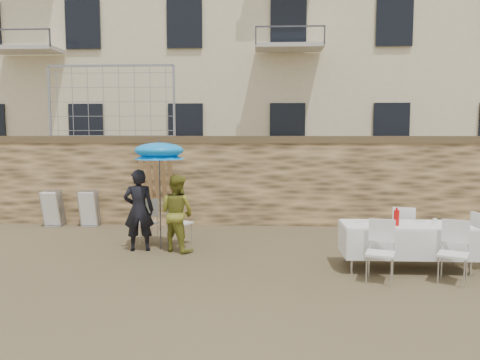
{
  "coord_description": "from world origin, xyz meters",
  "views": [
    {
      "loc": [
        0.84,
        -6.78,
        2.28
      ],
      "look_at": [
        0.4,
        2.2,
        1.4
      ],
      "focal_mm": 35.0,
      "sensor_mm": 36.0,
      "label": 1
    }
  ],
  "objects_px": {
    "table_chair_back": "(403,232)",
    "couple_chair_right": "(180,222)",
    "man_suit": "(139,210)",
    "table_chair_front_right": "(453,253)",
    "couple_chair_left": "(146,221)",
    "chair_stack_left": "(56,207)",
    "umbrella": "(159,154)",
    "banquet_table": "(406,227)",
    "chair_stack_right": "(91,207)",
    "soda_bottle": "(396,218)",
    "table_chair_front_left": "(380,252)",
    "woman_dress": "(177,213)"
  },
  "relations": [
    {
      "from": "table_chair_back",
      "to": "couple_chair_right",
      "type": "bearing_deg",
      "value": 4.49
    },
    {
      "from": "man_suit",
      "to": "table_chair_front_right",
      "type": "distance_m",
      "value": 5.63
    },
    {
      "from": "couple_chair_left",
      "to": "table_chair_back",
      "type": "height_order",
      "value": "same"
    },
    {
      "from": "table_chair_front_right",
      "to": "chair_stack_left",
      "type": "xyz_separation_m",
      "value": [
        -8.1,
        4.22,
        -0.02
      ]
    },
    {
      "from": "umbrella",
      "to": "banquet_table",
      "type": "bearing_deg",
      "value": -14.38
    },
    {
      "from": "umbrella",
      "to": "chair_stack_right",
      "type": "relative_size",
      "value": 2.19
    },
    {
      "from": "soda_bottle",
      "to": "table_chair_front_right",
      "type": "distance_m",
      "value": 1.02
    },
    {
      "from": "umbrella",
      "to": "table_chair_front_left",
      "type": "xyz_separation_m",
      "value": [
        3.83,
        -1.89,
        -1.42
      ]
    },
    {
      "from": "table_chair_back",
      "to": "chair_stack_right",
      "type": "bearing_deg",
      "value": -6.41
    },
    {
      "from": "umbrella",
      "to": "couple_chair_right",
      "type": "relative_size",
      "value": 2.1
    },
    {
      "from": "couple_chair_right",
      "to": "woman_dress",
      "type": "bearing_deg",
      "value": 121.88
    },
    {
      "from": "woman_dress",
      "to": "table_chair_front_right",
      "type": "bearing_deg",
      "value": -172.29
    },
    {
      "from": "woman_dress",
      "to": "couple_chair_left",
      "type": "distance_m",
      "value": 0.97
    },
    {
      "from": "couple_chair_right",
      "to": "table_chair_front_right",
      "type": "relative_size",
      "value": 1.0
    },
    {
      "from": "soda_bottle",
      "to": "table_chair_front_left",
      "type": "relative_size",
      "value": 0.27
    },
    {
      "from": "woman_dress",
      "to": "banquet_table",
      "type": "xyz_separation_m",
      "value": [
        4.08,
        -1.04,
        -0.02
      ]
    },
    {
      "from": "table_chair_front_left",
      "to": "chair_stack_left",
      "type": "relative_size",
      "value": 1.04
    },
    {
      "from": "couple_chair_right",
      "to": "table_chair_back",
      "type": "relative_size",
      "value": 1.0
    },
    {
      "from": "table_chair_front_left",
      "to": "umbrella",
      "type": "bearing_deg",
      "value": 172.6
    },
    {
      "from": "umbrella",
      "to": "table_chair_back",
      "type": "xyz_separation_m",
      "value": [
        4.63,
        -0.34,
        -1.42
      ]
    },
    {
      "from": "woman_dress",
      "to": "chair_stack_right",
      "type": "xyz_separation_m",
      "value": [
        -2.62,
        2.44,
        -0.29
      ]
    },
    {
      "from": "table_chair_back",
      "to": "chair_stack_left",
      "type": "height_order",
      "value": "table_chair_back"
    },
    {
      "from": "woman_dress",
      "to": "table_chair_front_left",
      "type": "bearing_deg",
      "value": -178.15
    },
    {
      "from": "table_chair_back",
      "to": "chair_stack_left",
      "type": "relative_size",
      "value": 1.04
    },
    {
      "from": "banquet_table",
      "to": "chair_stack_left",
      "type": "height_order",
      "value": "chair_stack_left"
    },
    {
      "from": "couple_chair_right",
      "to": "umbrella",
      "type": "bearing_deg",
      "value": 83.0
    },
    {
      "from": "soda_bottle",
      "to": "chair_stack_right",
      "type": "relative_size",
      "value": 0.28
    },
    {
      "from": "man_suit",
      "to": "banquet_table",
      "type": "xyz_separation_m",
      "value": [
        4.83,
        -1.04,
        -0.07
      ]
    },
    {
      "from": "woman_dress",
      "to": "table_chair_front_right",
      "type": "xyz_separation_m",
      "value": [
        4.58,
        -1.79,
        -0.27
      ]
    },
    {
      "from": "table_chair_front_right",
      "to": "chair_stack_right",
      "type": "distance_m",
      "value": 8.35
    },
    {
      "from": "banquet_table",
      "to": "table_chair_back",
      "type": "xyz_separation_m",
      "value": [
        0.2,
        0.8,
        -0.25
      ]
    },
    {
      "from": "couple_chair_left",
      "to": "banquet_table",
      "type": "bearing_deg",
      "value": 127.73
    },
    {
      "from": "soda_bottle",
      "to": "chair_stack_left",
      "type": "relative_size",
      "value": 0.28
    },
    {
      "from": "banquet_table",
      "to": "table_chair_front_right",
      "type": "xyz_separation_m",
      "value": [
        0.5,
        -0.75,
        -0.25
      ]
    },
    {
      "from": "woman_dress",
      "to": "soda_bottle",
      "type": "xyz_separation_m",
      "value": [
        3.88,
        -1.19,
        0.15
      ]
    },
    {
      "from": "couple_chair_right",
      "to": "soda_bottle",
      "type": "height_order",
      "value": "soda_bottle"
    },
    {
      "from": "banquet_table",
      "to": "table_chair_back",
      "type": "height_order",
      "value": "table_chair_back"
    },
    {
      "from": "man_suit",
      "to": "couple_chair_right",
      "type": "height_order",
      "value": "man_suit"
    },
    {
      "from": "table_chair_front_right",
      "to": "chair_stack_right",
      "type": "relative_size",
      "value": 1.04
    },
    {
      "from": "table_chair_back",
      "to": "chair_stack_left",
      "type": "bearing_deg",
      "value": -4.15
    },
    {
      "from": "banquet_table",
      "to": "chair_stack_right",
      "type": "xyz_separation_m",
      "value": [
        -6.7,
        3.47,
        -0.27
      ]
    },
    {
      "from": "table_chair_front_right",
      "to": "man_suit",
      "type": "bearing_deg",
      "value": -170.21
    },
    {
      "from": "couple_chair_left",
      "to": "chair_stack_left",
      "type": "distance_m",
      "value": 3.35
    },
    {
      "from": "table_chair_front_left",
      "to": "chair_stack_right",
      "type": "bearing_deg",
      "value": 164.1
    },
    {
      "from": "umbrella",
      "to": "chair_stack_left",
      "type": "xyz_separation_m",
      "value": [
        -3.17,
        2.34,
        -1.44
      ]
    },
    {
      "from": "woman_dress",
      "to": "chair_stack_right",
      "type": "bearing_deg",
      "value": -13.96
    },
    {
      "from": "table_chair_back",
      "to": "chair_stack_right",
      "type": "distance_m",
      "value": 7.4
    },
    {
      "from": "chair_stack_right",
      "to": "banquet_table",
      "type": "bearing_deg",
      "value": -27.41
    },
    {
      "from": "umbrella",
      "to": "soda_bottle",
      "type": "relative_size",
      "value": 7.76
    },
    {
      "from": "table_chair_front_left",
      "to": "table_chair_front_right",
      "type": "xyz_separation_m",
      "value": [
        1.1,
        0.0,
        0.0
      ]
    }
  ]
}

